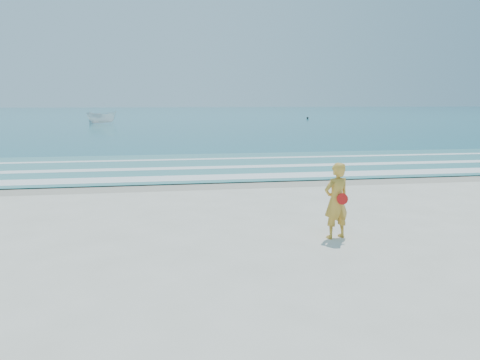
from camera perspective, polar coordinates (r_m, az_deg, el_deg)
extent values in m
plane|color=silver|center=(9.80, 0.79, -9.81)|extent=(400.00, 400.00, 0.00)
cube|color=#B2A893|center=(18.45, -4.13, -0.50)|extent=(400.00, 2.40, 0.00)
cube|color=#19727F|center=(114.14, -8.61, 8.01)|extent=(400.00, 190.00, 0.04)
cube|color=#59B7AD|center=(23.37, -5.26, 1.76)|extent=(400.00, 10.00, 0.01)
cube|color=white|center=(19.72, -4.48, 0.31)|extent=(400.00, 1.40, 0.01)
cube|color=white|center=(22.58, -5.11, 1.50)|extent=(400.00, 0.90, 0.01)
cube|color=white|center=(25.84, -5.66, 2.54)|extent=(400.00, 0.60, 0.01)
imported|color=white|center=(67.31, -16.50, 7.32)|extent=(4.66, 3.05, 1.69)
sphere|color=black|center=(81.30, 8.24, 7.50)|extent=(0.35, 0.35, 0.35)
imported|color=gold|center=(11.34, 11.65, -2.49)|extent=(0.76, 0.61, 1.83)
cylinder|color=red|center=(11.19, 12.38, -2.27)|extent=(0.27, 0.08, 0.27)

